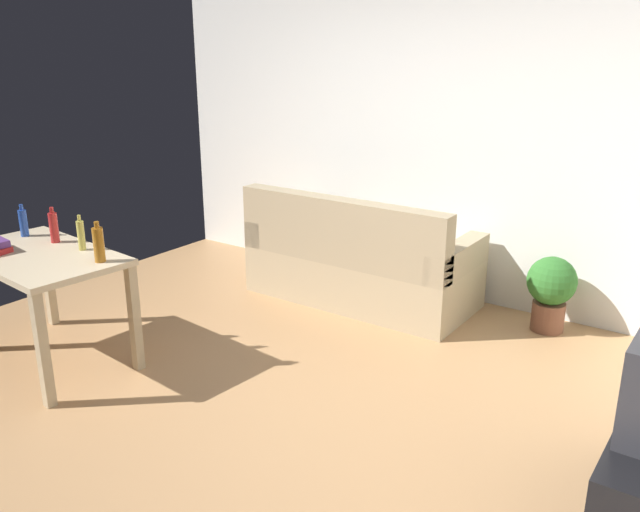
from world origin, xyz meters
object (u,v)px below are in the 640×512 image
bottle_blue (23,222)px  bottle_red (54,227)px  desk (40,269)px  bottle_squat (81,235)px  bottle_amber (99,244)px  couch (358,265)px  potted_plant (551,288)px

bottle_blue → bottle_red: size_ratio=0.93×
desk → bottle_squat: size_ratio=5.36×
desk → bottle_amber: 0.54m
couch → bottle_red: bearing=56.6°
bottle_squat → bottle_blue: bearing=-176.9°
desk → bottle_blue: size_ratio=5.55×
potted_plant → bottle_squat: bottle_squat is taller
couch → bottle_squat: 2.20m
couch → desk: size_ratio=1.45×
potted_plant → bottle_red: (-2.73, -2.21, 0.54)m
couch → desk: (-1.13, -2.11, 0.34)m
couch → bottle_red: (-1.25, -1.90, 0.56)m
bottle_red → bottle_squat: 0.30m
bottle_amber → bottle_squat: bearing=163.7°
desk → bottle_amber: bearing=20.1°
bottle_squat → bottle_amber: (0.30, -0.09, 0.01)m
bottle_amber → potted_plant: bearing=47.2°
bottle_red → bottle_squat: size_ratio=1.04×
desk → bottle_red: (-0.12, 0.21, 0.22)m
couch → bottle_amber: bearing=71.8°
bottle_red → desk: bearing=-60.3°
bottle_squat → bottle_amber: bottle_amber is taller
potted_plant → bottle_blue: 3.82m
couch → bottle_amber: bottle_amber is taller
couch → bottle_blue: bottle_blue is taller
bottle_blue → bottle_squat: bottle_squat is taller
couch → bottle_red: size_ratio=7.51×
bottle_red → bottle_squat: bearing=-0.1°
couch → bottle_blue: 2.55m
bottle_blue → bottle_squat: size_ratio=0.97×
bottle_red → couch: bearing=56.6°
potted_plant → bottle_squat: (-2.43, -2.21, 0.53)m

